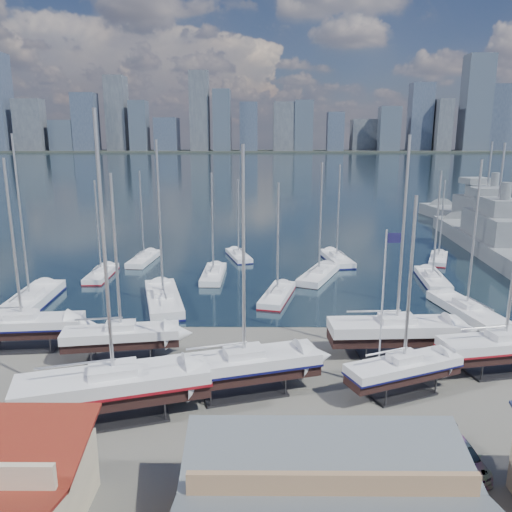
{
  "coord_description": "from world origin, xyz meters",
  "views": [
    {
      "loc": [
        -2.97,
        -43.34,
        17.11
      ],
      "look_at": [
        -3.29,
        8.0,
        4.88
      ],
      "focal_mm": 35.0,
      "sensor_mm": 36.0,
      "label": 1
    }
  ],
  "objects_px": {
    "sailboat_cradle_0": "(23,325)",
    "flagpole": "(384,300)",
    "naval_ship_west": "(484,221)",
    "car_a": "(28,436)",
    "naval_ship_east": "(494,242)"
  },
  "relations": [
    {
      "from": "sailboat_cradle_0",
      "to": "flagpole",
      "type": "relative_size",
      "value": 1.39
    },
    {
      "from": "sailboat_cradle_0",
      "to": "naval_ship_west",
      "type": "xyz_separation_m",
      "value": [
        62.19,
        55.49,
        -0.39
      ]
    },
    {
      "from": "car_a",
      "to": "naval_ship_east",
      "type": "bearing_deg",
      "value": 37.54
    },
    {
      "from": "sailboat_cradle_0",
      "to": "car_a",
      "type": "height_order",
      "value": "sailboat_cradle_0"
    },
    {
      "from": "naval_ship_west",
      "to": "car_a",
      "type": "xyz_separation_m",
      "value": [
        -55.72,
        -69.09,
        -0.91
      ]
    },
    {
      "from": "flagpole",
      "to": "naval_ship_east",
      "type": "bearing_deg",
      "value": 57.13
    },
    {
      "from": "naval_ship_east",
      "to": "sailboat_cradle_0",
      "type": "bearing_deg",
      "value": 127.53
    },
    {
      "from": "naval_ship_west",
      "to": "flagpole",
      "type": "height_order",
      "value": "naval_ship_west"
    },
    {
      "from": "naval_ship_east",
      "to": "car_a",
      "type": "bearing_deg",
      "value": 139.99
    },
    {
      "from": "naval_ship_west",
      "to": "naval_ship_east",
      "type": "bearing_deg",
      "value": 154.2
    },
    {
      "from": "sailboat_cradle_0",
      "to": "car_a",
      "type": "xyz_separation_m",
      "value": [
        6.47,
        -13.6,
        -1.3
      ]
    },
    {
      "from": "naval_ship_east",
      "to": "naval_ship_west",
      "type": "relative_size",
      "value": 0.99
    },
    {
      "from": "naval_ship_west",
      "to": "car_a",
      "type": "relative_size",
      "value": 9.96
    },
    {
      "from": "naval_ship_east",
      "to": "flagpole",
      "type": "height_order",
      "value": "naval_ship_east"
    },
    {
      "from": "car_a",
      "to": "sailboat_cradle_0",
      "type": "bearing_deg",
      "value": 107.56
    }
  ]
}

